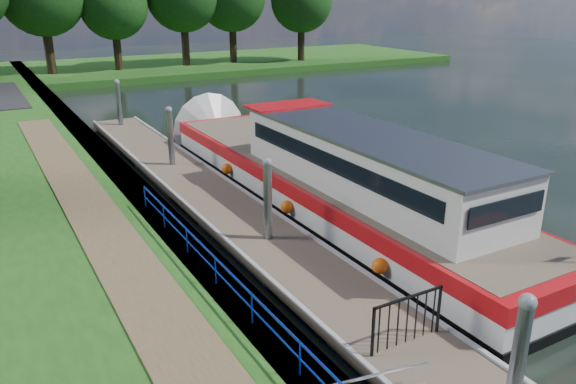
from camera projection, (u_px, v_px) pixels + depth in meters
bank_edge at (129, 191)px, 21.30m from camera, size 1.10×90.00×0.78m
far_bank at (176, 66)px, 58.40m from camera, size 60.00×18.00×0.60m
footpath at (127, 265)px, 14.57m from camera, size 1.60×40.00×0.05m
blue_fence at (274, 324)px, 11.07m from camera, size 0.04×18.04×0.72m
pontoon at (212, 200)px, 20.92m from camera, size 2.50×30.00×0.56m
mooring_piles at (211, 172)px, 20.55m from camera, size 0.30×27.30×3.55m
gate_panel at (408, 313)px, 11.75m from camera, size 1.85×0.05×1.15m
barge at (318, 174)px, 20.94m from camera, size 4.36×21.15×4.78m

